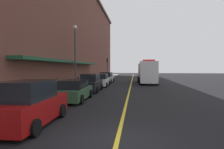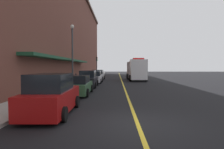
# 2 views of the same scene
# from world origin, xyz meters

# --- Properties ---
(ground_plane) EXTENTS (112.00, 112.00, 0.00)m
(ground_plane) POSITION_xyz_m (0.00, 25.00, 0.00)
(ground_plane) COLOR black
(sidewalk_left) EXTENTS (2.40, 70.00, 0.15)m
(sidewalk_left) POSITION_xyz_m (-6.20, 25.00, 0.07)
(sidewalk_left) COLOR #ADA8A0
(sidewalk_left) RESTS_ON ground
(lane_center_stripe) EXTENTS (0.16, 70.00, 0.01)m
(lane_center_stripe) POSITION_xyz_m (0.00, 25.00, 0.00)
(lane_center_stripe) COLOR gold
(lane_center_stripe) RESTS_ON ground
(brick_building_left) EXTENTS (9.39, 64.00, 17.02)m
(brick_building_left) POSITION_xyz_m (-11.51, 23.99, 8.52)
(brick_building_left) COLOR brown
(brick_building_left) RESTS_ON ground
(parked_car_0) EXTENTS (2.07, 4.47, 1.91)m
(parked_car_0) POSITION_xyz_m (-3.85, 1.33, 0.88)
(parked_car_0) COLOR maroon
(parked_car_0) RESTS_ON ground
(parked_car_1) EXTENTS (2.09, 4.64, 1.55)m
(parked_car_1) POSITION_xyz_m (-3.91, 7.59, 0.74)
(parked_car_1) COLOR #2D5133
(parked_car_1) RESTS_ON ground
(parked_car_2) EXTENTS (2.03, 4.83, 1.83)m
(parked_car_2) POSITION_xyz_m (-3.94, 13.21, 0.85)
(parked_car_2) COLOR black
(parked_car_2) RESTS_ON ground
(parked_car_3) EXTENTS (2.10, 4.34, 1.66)m
(parked_car_3) POSITION_xyz_m (-3.88, 18.61, 0.78)
(parked_car_3) COLOR silver
(parked_car_3) RESTS_ON ground
(parked_car_4) EXTENTS (2.14, 4.81, 1.72)m
(parked_car_4) POSITION_xyz_m (-4.02, 24.77, 0.81)
(parked_car_4) COLOR silver
(parked_car_4) RESTS_ON ground
(box_truck) EXTENTS (2.85, 8.91, 3.57)m
(box_truck) POSITION_xyz_m (2.44, 24.41, 1.70)
(box_truck) COLOR silver
(box_truck) RESTS_ON ground
(parking_meter_0) EXTENTS (0.14, 0.18, 1.33)m
(parking_meter_0) POSITION_xyz_m (-5.35, 13.23, 1.06)
(parking_meter_0) COLOR #4C4C51
(parking_meter_0) RESTS_ON sidewalk_left
(parking_meter_1) EXTENTS (0.14, 0.18, 1.33)m
(parking_meter_1) POSITION_xyz_m (-5.35, 2.25, 1.06)
(parking_meter_1) COLOR #4C4C51
(parking_meter_1) RESTS_ON sidewalk_left
(street_lamp_left) EXTENTS (0.44, 0.44, 6.94)m
(street_lamp_left) POSITION_xyz_m (-5.95, 14.34, 4.40)
(street_lamp_left) COLOR #33383D
(street_lamp_left) RESTS_ON sidewalk_left
(traffic_light_near) EXTENTS (0.38, 0.36, 4.30)m
(traffic_light_near) POSITION_xyz_m (-5.29, 34.64, 3.16)
(traffic_light_near) COLOR #232326
(traffic_light_near) RESTS_ON sidewalk_left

